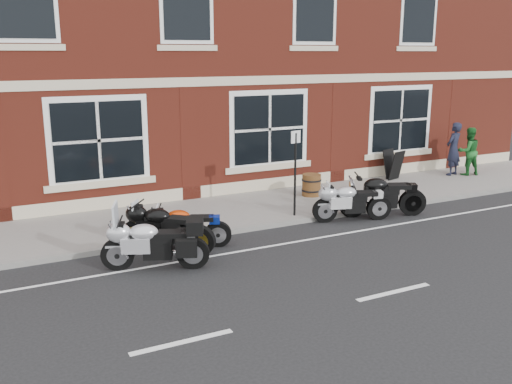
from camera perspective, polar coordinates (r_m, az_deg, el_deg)
ground at (r=12.90m, az=4.94°, el=-5.16°), size 80.00×80.00×0.00m
sidewalk at (r=15.39m, az=-0.96°, el=-1.74°), size 30.00×3.00×0.12m
kerb at (r=14.05m, az=1.89°, el=-3.27°), size 30.00×0.16×0.12m
pub_building at (r=21.90m, az=-10.16°, el=18.34°), size 24.00×12.00×12.00m
moto_touring_silver at (r=11.41m, az=-10.39°, el=-4.90°), size 2.00×0.98×1.40m
moto_sport_red at (r=12.60m, az=-7.05°, el=-3.32°), size 1.79×0.92×0.86m
moto_sport_black at (r=12.38m, az=-8.96°, el=-3.41°), size 1.66×1.56×0.96m
moto_sport_silver at (r=14.62m, az=9.42°, el=-0.86°), size 2.00×0.73×0.93m
moto_naked_black at (r=15.19m, az=12.36°, el=-0.18°), size 2.21×0.99×1.04m
pedestrian_left at (r=20.39m, az=19.15°, el=4.09°), size 0.75×0.59×1.79m
pedestrian_right at (r=20.61m, az=20.48°, el=3.83°), size 0.91×0.78×1.62m
a_board_sign at (r=19.24m, az=13.56°, el=2.68°), size 0.66×0.53×0.97m
barrel_planter at (r=16.64m, az=5.56°, el=0.71°), size 0.57×0.57×0.63m
parking_sign at (r=14.35m, az=3.95°, el=2.50°), size 0.30×0.09×2.18m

